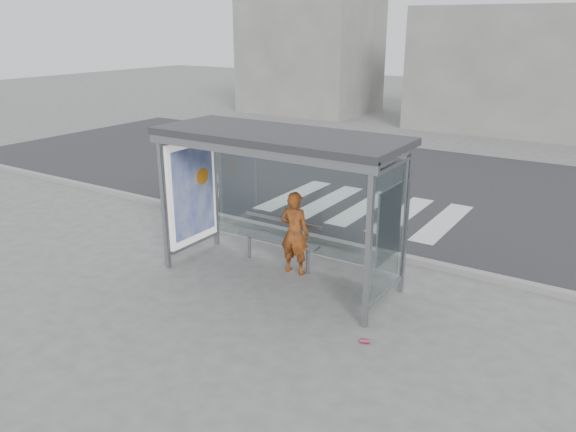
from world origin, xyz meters
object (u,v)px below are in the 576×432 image
(bus_shelter, at_px, (262,167))
(bench, at_px, (278,239))
(soda_can, at_px, (365,341))
(person, at_px, (295,233))

(bus_shelter, bearing_deg, bench, 86.20)
(bus_shelter, bearing_deg, soda_can, -24.62)
(bus_shelter, distance_m, bench, 1.53)
(bench, bearing_deg, bus_shelter, -93.80)
(person, relative_size, bench, 0.91)
(bench, xyz_separation_m, soda_can, (2.54, -1.62, -0.48))
(bus_shelter, height_order, bench, bus_shelter)
(bus_shelter, xyz_separation_m, soda_can, (2.57, -1.18, -1.95))
(bus_shelter, height_order, person, bus_shelter)
(bus_shelter, distance_m, person, 1.34)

